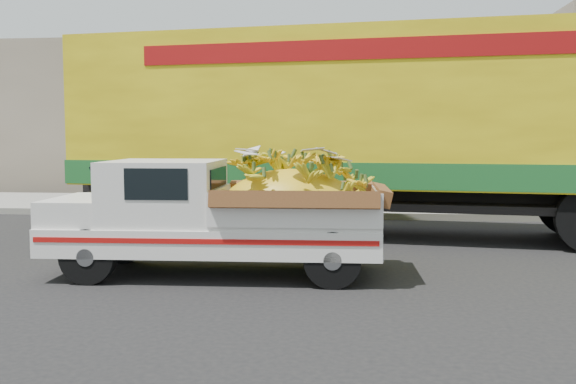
# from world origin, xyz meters

# --- Properties ---
(ground) EXTENTS (100.00, 100.00, 0.00)m
(ground) POSITION_xyz_m (0.00, 0.00, 0.00)
(ground) COLOR black
(ground) RESTS_ON ground
(curb) EXTENTS (60.00, 0.25, 0.15)m
(curb) POSITION_xyz_m (0.00, 6.18, 0.07)
(curb) COLOR gray
(curb) RESTS_ON ground
(sidewalk) EXTENTS (60.00, 4.00, 0.14)m
(sidewalk) POSITION_xyz_m (0.00, 8.28, 0.07)
(sidewalk) COLOR gray
(sidewalk) RESTS_ON ground
(building_left) EXTENTS (18.00, 6.00, 5.00)m
(building_left) POSITION_xyz_m (-8.00, 14.18, 2.50)
(building_left) COLOR gray
(building_left) RESTS_ON ground
(pickup_truck) EXTENTS (4.51, 1.81, 1.56)m
(pickup_truck) POSITION_xyz_m (-1.00, 0.01, 0.84)
(pickup_truck) COLOR black
(pickup_truck) RESTS_ON ground
(semi_trailer) EXTENTS (12.04, 4.01, 3.80)m
(semi_trailer) POSITION_xyz_m (1.01, 3.72, 2.12)
(semi_trailer) COLOR black
(semi_trailer) RESTS_ON ground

